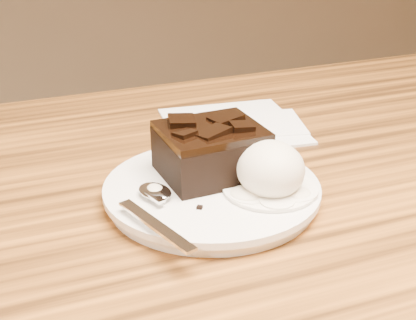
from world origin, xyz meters
name	(u,v)px	position (x,y,z in m)	size (l,w,h in m)	color
plate	(212,193)	(0.02, 0.03, 0.76)	(0.21, 0.21, 0.02)	white
brownie	(211,154)	(0.03, 0.05, 0.79)	(0.10, 0.08, 0.05)	black
ice_cream_scoop	(271,169)	(0.07, -0.01, 0.79)	(0.06, 0.07, 0.05)	white
melt_puddle	(270,189)	(0.07, -0.01, 0.77)	(0.09, 0.09, 0.00)	white
spoon	(155,193)	(-0.03, 0.02, 0.77)	(0.03, 0.15, 0.01)	silver
napkin	(233,125)	(0.12, 0.20, 0.75)	(0.16, 0.16, 0.01)	white
crumb_a	(198,176)	(0.02, 0.05, 0.77)	(0.01, 0.01, 0.00)	black
crumb_b	(200,207)	(0.00, -0.01, 0.77)	(0.01, 0.01, 0.00)	black
crumb_c	(277,206)	(0.06, -0.04, 0.77)	(0.01, 0.00, 0.00)	black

